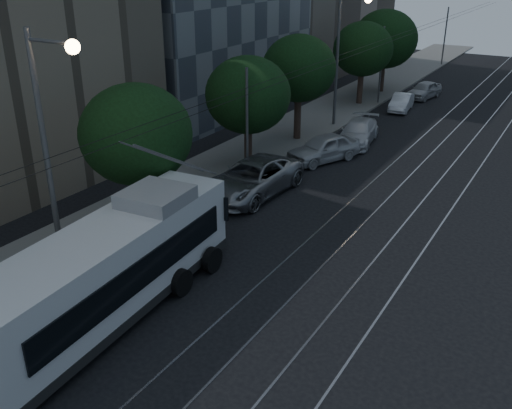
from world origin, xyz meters
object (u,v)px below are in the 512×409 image
object	(u,v)px
streetlamp_near	(52,141)
car_white_c	(401,102)
pickup_silver	(252,178)
streetlamp_far	(343,47)
trolleybus	(103,275)
car_white_d	(424,90)
car_white_a	(323,148)
car_white_b	(358,132)

from	to	relation	value
streetlamp_near	car_white_c	bearing A→B (deg)	85.75
pickup_silver	streetlamp_far	bearing A→B (deg)	97.53
streetlamp_near	trolleybus	bearing A→B (deg)	-18.54
car_white_c	streetlamp_near	bearing A→B (deg)	-101.10
trolleybus	car_white_d	bearing A→B (deg)	85.71
car_white_a	car_white_b	world-z (taller)	car_white_a
car_white_d	streetlamp_near	size ratio (longest dim) A/B	0.45
car_white_d	car_white_b	bearing A→B (deg)	-80.38
streetlamp_far	pickup_silver	bearing A→B (deg)	-85.34
car_white_b	car_white_c	world-z (taller)	car_white_b
trolleybus	car_white_d	distance (m)	36.62
car_white_c	streetlamp_near	distance (m)	31.31
trolleybus	car_white_c	distance (m)	31.70
pickup_silver	car_white_a	size ratio (longest dim) A/B	1.35
trolleybus	pickup_silver	xyz separation A→B (m)	(-1.40, 11.49, -0.80)
car_white_d	trolleybus	bearing A→B (deg)	-79.92
car_white_a	car_white_c	size ratio (longest dim) A/B	1.21
streetlamp_far	car_white_a	bearing A→B (deg)	-74.01
car_white_a	streetlamp_far	xyz separation A→B (m)	(-2.03, 7.10, 4.62)
car_white_a	streetlamp_far	distance (m)	8.71
pickup_silver	car_white_b	size ratio (longest dim) A/B	1.25
car_white_b	streetlamp_near	size ratio (longest dim) A/B	0.55
pickup_silver	car_white_d	xyz separation A→B (m)	(1.55, 25.12, -0.17)
car_white_b	trolleybus	bearing A→B (deg)	-99.31
streetlamp_far	car_white_b	bearing A→B (deg)	-48.77
streetlamp_near	streetlamp_far	bearing A→B (deg)	90.00
trolleybus	car_white_a	bearing A→B (deg)	87.45
trolleybus	pickup_silver	distance (m)	11.60
pickup_silver	streetlamp_near	bearing A→B (deg)	-93.03
car_white_d	streetlamp_near	xyz separation A→B (m)	(-2.65, -35.77, 4.79)
car_white_b	car_white_c	size ratio (longest dim) A/B	1.30
car_white_b	streetlamp_near	world-z (taller)	streetlamp_near
car_white_d	pickup_silver	bearing A→B (deg)	-83.22
car_white_b	streetlamp_near	xyz separation A→B (m)	(-2.48, -21.35, 4.76)
pickup_silver	streetlamp_far	size ratio (longest dim) A/B	0.70
car_white_a	streetlamp_far	world-z (taller)	streetlamp_far
pickup_silver	streetlamp_far	world-z (taller)	streetlamp_far
trolleybus	pickup_silver	world-z (taller)	trolleybus
trolleybus	car_white_b	distance (m)	22.20
car_white_c	car_white_d	xyz separation A→B (m)	(0.36, 4.92, 0.06)
trolleybus	car_white_c	xyz separation A→B (m)	(-0.21, 31.68, -1.04)
streetlamp_far	streetlamp_near	bearing A→B (deg)	-90.00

